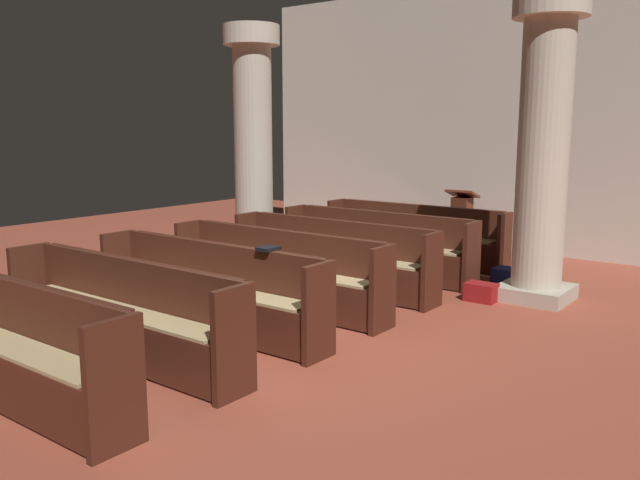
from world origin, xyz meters
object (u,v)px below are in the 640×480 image
(pew_row_5, at_px, (120,308))
(kneeler_box_red, at_px, (481,292))
(pew_row_6, at_px, (2,338))
(pew_row_0, at_px, (414,233))
(pew_row_4, at_px, (208,285))
(pew_row_2, at_px, (331,254))
(pew_row_1, at_px, (376,242))
(pew_row_3, at_px, (276,268))
(hymn_book, at_px, (269,248))
(pillar_aisle_side, at_px, (544,145))
(pillar_far_side, at_px, (253,140))
(kneeler_box_navy, at_px, (510,277))
(lectern, at_px, (461,227))

(pew_row_5, relative_size, kneeler_box_red, 8.13)
(pew_row_6, bearing_deg, pew_row_5, 90.00)
(pew_row_0, height_order, pew_row_4, same)
(pew_row_2, bearing_deg, pew_row_5, -90.00)
(pew_row_0, bearing_deg, pew_row_4, -90.00)
(pew_row_1, xyz_separation_m, pew_row_6, (0.00, -5.39, 0.00))
(pew_row_3, relative_size, pew_row_4, 1.00)
(pew_row_2, distance_m, hymn_book, 2.12)
(pew_row_1, relative_size, pew_row_6, 1.00)
(pillar_aisle_side, distance_m, kneeler_box_red, 1.90)
(pew_row_3, relative_size, pillar_far_side, 0.82)
(kneeler_box_navy, bearing_deg, pillar_far_side, -170.14)
(pew_row_4, distance_m, pillar_far_side, 4.08)
(pillar_aisle_side, bearing_deg, pew_row_0, 155.73)
(pew_row_3, distance_m, kneeler_box_navy, 3.26)
(pillar_aisle_side, height_order, lectern, pillar_aisle_side)
(pew_row_4, xyz_separation_m, pillar_aisle_side, (2.28, 3.28, 1.41))
(pew_row_1, relative_size, kneeler_box_navy, 6.98)
(kneeler_box_red, bearing_deg, pew_row_4, -122.38)
(pillar_aisle_side, bearing_deg, hymn_book, -117.42)
(pew_row_1, bearing_deg, pew_row_3, -90.00)
(lectern, height_order, kneeler_box_red, lectern)
(pew_row_5, bearing_deg, pew_row_3, 90.00)
(pillar_aisle_side, xyz_separation_m, kneeler_box_red, (-0.50, -0.47, -1.77))
(pew_row_1, height_order, pillar_far_side, pillar_far_side)
(pew_row_5, relative_size, pillar_aisle_side, 0.82)
(pew_row_3, relative_size, lectern, 2.75)
(pew_row_4, bearing_deg, kneeler_box_red, 57.62)
(pew_row_6, bearing_deg, kneeler_box_navy, 73.60)
(pew_row_1, relative_size, lectern, 2.75)
(pew_row_3, height_order, pillar_far_side, pillar_far_side)
(pew_row_2, xyz_separation_m, pillar_far_side, (-2.23, 0.96, 1.41))
(kneeler_box_navy, bearing_deg, pew_row_4, -114.75)
(pew_row_1, relative_size, pew_row_3, 1.00)
(pew_row_3, relative_size, hymn_book, 13.65)
(pew_row_4, height_order, lectern, lectern)
(pew_row_4, distance_m, hymn_book, 0.83)
(pew_row_2, relative_size, pew_row_4, 1.00)
(pew_row_6, height_order, pillar_aisle_side, pillar_aisle_side)
(pew_row_4, distance_m, kneeler_box_navy, 4.20)
(lectern, bearing_deg, pew_row_2, -94.59)
(pillar_aisle_side, height_order, kneeler_box_red, pillar_aisle_side)
(pew_row_3, bearing_deg, kneeler_box_navy, 57.25)
(pew_row_0, distance_m, pillar_aisle_side, 2.87)
(pew_row_6, bearing_deg, pillar_far_side, 112.93)
(pew_row_2, height_order, pew_row_3, same)
(pew_row_5, xyz_separation_m, lectern, (0.26, 6.52, -0.03))
(pillar_aisle_side, bearing_deg, pew_row_5, -117.58)
(pew_row_0, xyz_separation_m, pew_row_5, (0.00, -5.39, 0.00))
(pew_row_3, height_order, kneeler_box_red, pew_row_3)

